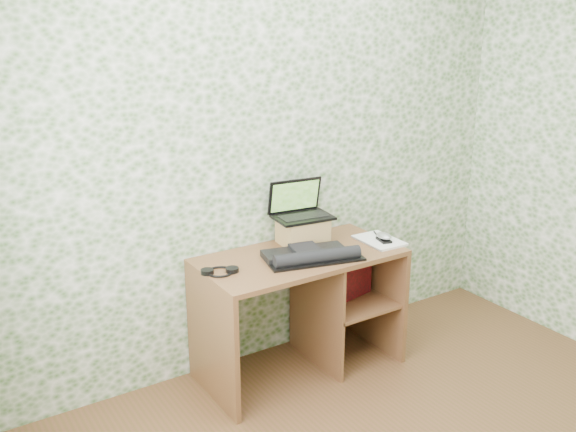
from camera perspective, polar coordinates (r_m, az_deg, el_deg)
wall_back at (r=3.84m, az=-1.46°, el=5.64°), size 3.50×0.00×3.50m
wall_left at (r=1.68m, az=-22.52°, el=-12.38°), size 0.00×3.50×3.50m
desk at (r=3.91m, az=1.77°, el=-6.77°), size 1.20×0.60×0.75m
riser at (r=3.89m, az=1.33°, el=-1.36°), size 0.29×0.25×0.16m
laptop at (r=3.88m, az=1.04°, el=0.67°), size 0.37×0.28×0.23m
keyboard at (r=3.67m, az=2.00°, el=-3.48°), size 0.56×0.39×0.08m
headphones at (r=3.51m, az=-6.09°, el=-4.91°), size 0.20×0.19×0.03m
notepad at (r=3.99m, az=8.12°, el=-2.17°), size 0.22×0.31×0.01m
mouse at (r=3.96m, az=8.53°, el=-1.94°), size 0.10×0.13×0.04m
pen at (r=4.05m, az=7.90°, el=-1.69°), size 0.07×0.13×0.01m
red_box at (r=4.04m, az=5.79°, el=-4.99°), size 0.28×0.13×0.32m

